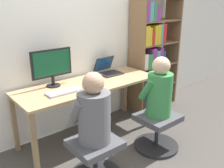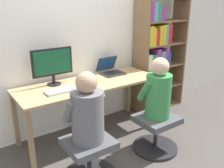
{
  "view_description": "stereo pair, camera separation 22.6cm",
  "coord_description": "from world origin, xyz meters",
  "px_view_note": "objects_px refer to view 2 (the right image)",
  "views": [
    {
      "loc": [
        -1.65,
        -2.12,
        1.75
      ],
      "look_at": [
        0.21,
        0.13,
        0.74
      ],
      "focal_mm": 40.0,
      "sensor_mm": 36.0,
      "label": 1
    },
    {
      "loc": [
        -1.47,
        -2.26,
        1.75
      ],
      "look_at": [
        0.21,
        0.13,
        0.74
      ],
      "focal_mm": 40.0,
      "sensor_mm": 36.0,
      "label": 2
    }
  ],
  "objects_px": {
    "laptop": "(111,70)",
    "person_at_monitor": "(87,112)",
    "bookshelf": "(156,58)",
    "keyboard": "(63,90)",
    "desktop_monitor": "(53,65)",
    "office_chair_right": "(156,132)",
    "office_chair_left": "(89,157)",
    "person_at_laptop": "(158,91)"
  },
  "relations": [
    {
      "from": "person_at_monitor",
      "to": "person_at_laptop",
      "type": "height_order",
      "value": "person_at_laptop"
    },
    {
      "from": "desktop_monitor",
      "to": "person_at_laptop",
      "type": "xyz_separation_m",
      "value": [
        0.86,
        -0.92,
        -0.24
      ]
    },
    {
      "from": "person_at_monitor",
      "to": "bookshelf",
      "type": "distance_m",
      "value": 1.94
    },
    {
      "from": "keyboard",
      "to": "office_chair_right",
      "type": "bearing_deg",
      "value": -36.46
    },
    {
      "from": "office_chair_right",
      "to": "bookshelf",
      "type": "distance_m",
      "value": 1.36
    },
    {
      "from": "laptop",
      "to": "person_at_monitor",
      "type": "xyz_separation_m",
      "value": [
        -0.89,
        -0.89,
        -0.05
      ]
    },
    {
      "from": "keyboard",
      "to": "laptop",
      "type": "bearing_deg",
      "value": 17.41
    },
    {
      "from": "office_chair_left",
      "to": "bookshelf",
      "type": "distance_m",
      "value": 2.03
    },
    {
      "from": "keyboard",
      "to": "bookshelf",
      "type": "xyz_separation_m",
      "value": [
        1.7,
        0.23,
        0.1
      ]
    },
    {
      "from": "desktop_monitor",
      "to": "person_at_laptop",
      "type": "distance_m",
      "value": 1.28
    },
    {
      "from": "bookshelf",
      "to": "keyboard",
      "type": "bearing_deg",
      "value": -172.12
    },
    {
      "from": "laptop",
      "to": "office_chair_left",
      "type": "relative_size",
      "value": 0.6
    },
    {
      "from": "person_at_monitor",
      "to": "bookshelf",
      "type": "height_order",
      "value": "bookshelf"
    },
    {
      "from": "bookshelf",
      "to": "person_at_monitor",
      "type": "bearing_deg",
      "value": -153.69
    },
    {
      "from": "office_chair_left",
      "to": "office_chair_right",
      "type": "xyz_separation_m",
      "value": [
        0.91,
        -0.02,
        0.0
      ]
    },
    {
      "from": "laptop",
      "to": "bookshelf",
      "type": "height_order",
      "value": "bookshelf"
    },
    {
      "from": "desktop_monitor",
      "to": "office_chair_right",
      "type": "distance_m",
      "value": 1.47
    },
    {
      "from": "office_chair_right",
      "to": "person_at_laptop",
      "type": "relative_size",
      "value": 0.77
    },
    {
      "from": "office_chair_left",
      "to": "person_at_laptop",
      "type": "bearing_deg",
      "value": -0.79
    },
    {
      "from": "desktop_monitor",
      "to": "person_at_monitor",
      "type": "distance_m",
      "value": 0.94
    },
    {
      "from": "keyboard",
      "to": "bookshelf",
      "type": "distance_m",
      "value": 1.72
    },
    {
      "from": "office_chair_left",
      "to": "bookshelf",
      "type": "xyz_separation_m",
      "value": [
        1.73,
        0.86,
        0.62
      ]
    },
    {
      "from": "office_chair_right",
      "to": "office_chair_left",
      "type": "bearing_deg",
      "value": 178.9
    },
    {
      "from": "desktop_monitor",
      "to": "laptop",
      "type": "bearing_deg",
      "value": -0.67
    },
    {
      "from": "desktop_monitor",
      "to": "office_chair_right",
      "type": "relative_size",
      "value": 0.93
    },
    {
      "from": "keyboard",
      "to": "desktop_monitor",
      "type": "bearing_deg",
      "value": 87.98
    },
    {
      "from": "laptop",
      "to": "person_at_monitor",
      "type": "height_order",
      "value": "person_at_monitor"
    },
    {
      "from": "laptop",
      "to": "office_chair_left",
      "type": "bearing_deg",
      "value": -134.82
    },
    {
      "from": "person_at_monitor",
      "to": "person_at_laptop",
      "type": "bearing_deg",
      "value": -1.1
    },
    {
      "from": "office_chair_right",
      "to": "person_at_monitor",
      "type": "xyz_separation_m",
      "value": [
        -0.91,
        0.02,
        0.51
      ]
    },
    {
      "from": "person_at_monitor",
      "to": "laptop",
      "type": "bearing_deg",
      "value": 45.02
    },
    {
      "from": "desktop_monitor",
      "to": "laptop",
      "type": "relative_size",
      "value": 1.55
    },
    {
      "from": "keyboard",
      "to": "office_chair_left",
      "type": "xyz_separation_m",
      "value": [
        -0.04,
        -0.63,
        -0.52
      ]
    },
    {
      "from": "office_chair_right",
      "to": "bookshelf",
      "type": "height_order",
      "value": "bookshelf"
    },
    {
      "from": "person_at_monitor",
      "to": "desktop_monitor",
      "type": "bearing_deg",
      "value": 87.01
    },
    {
      "from": "laptop",
      "to": "person_at_laptop",
      "type": "relative_size",
      "value": 0.46
    },
    {
      "from": "office_chair_left",
      "to": "person_at_monitor",
      "type": "xyz_separation_m",
      "value": [
        0.0,
        0.0,
        0.51
      ]
    },
    {
      "from": "laptop",
      "to": "bookshelf",
      "type": "bearing_deg",
      "value": -2.2
    },
    {
      "from": "office_chair_left",
      "to": "person_at_monitor",
      "type": "distance_m",
      "value": 0.51
    },
    {
      "from": "desktop_monitor",
      "to": "office_chair_left",
      "type": "height_order",
      "value": "desktop_monitor"
    },
    {
      "from": "office_chair_right",
      "to": "person_at_monitor",
      "type": "relative_size",
      "value": 0.78
    },
    {
      "from": "laptop",
      "to": "office_chair_right",
      "type": "height_order",
      "value": "laptop"
    }
  ]
}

